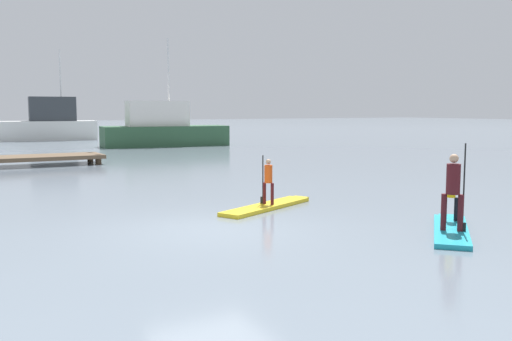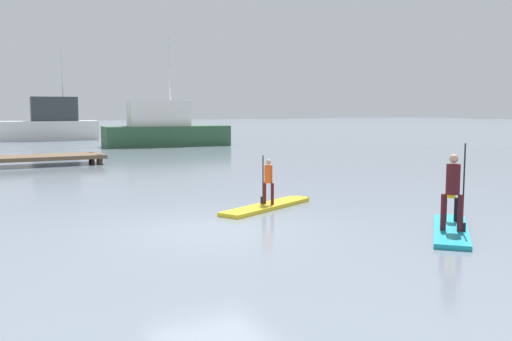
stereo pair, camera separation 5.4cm
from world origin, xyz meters
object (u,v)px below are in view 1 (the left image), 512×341
paddleboard_far (451,230)px  paddler_child_front (452,193)px  fishing_boat_green_midground (163,129)px  motor_boat_small_navy (44,124)px  paddler_child_solo (268,179)px  paddler_adult (453,187)px  paddleboard_near (268,206)px

paddleboard_far → paddler_child_front: (0.58, 0.54, 0.67)m
fishing_boat_green_midground → motor_boat_small_navy: (-6.09, 11.88, 0.17)m
paddler_child_solo → paddler_adult: paddler_adult is taller
paddleboard_near → paddler_child_front: 4.66m
paddleboard_far → paddler_adult: (-0.22, -0.22, 0.96)m
motor_boat_small_navy → paddleboard_near: bearing=-90.2°
paddler_adult → fishing_boat_green_midground: 30.36m
paddleboard_near → fishing_boat_green_midground: fishing_boat_green_midground is taller
paddleboard_near → motor_boat_small_navy: size_ratio=0.37×
paddler_child_solo → paddler_child_front: (2.46, -3.91, -0.05)m
motor_boat_small_navy → paddler_adult: bearing=-87.9°
paddleboard_near → fishing_boat_green_midground: (6.24, 25.36, 1.12)m
paddler_child_front → paddleboard_near: bearing=122.2°
paddleboard_far → paddler_adult: 1.01m
paddler_adult → fishing_boat_green_midground: (4.57, 30.01, 0.16)m
paddleboard_near → motor_boat_small_navy: 37.26m
paddler_adult → motor_boat_small_navy: motor_boat_small_navy is taller
paddler_child_front → motor_boat_small_navy: bearing=93.2°
paddler_child_front → motor_boat_small_navy: motor_boat_small_navy is taller
paddleboard_far → paddler_child_solo: bearing=112.9°
paddleboard_near → fishing_boat_green_midground: size_ratio=0.38×
paddler_child_front → fishing_boat_green_midground: (3.78, 29.26, 0.45)m
fishing_boat_green_midground → motor_boat_small_navy: 13.35m
paddleboard_near → paddleboard_far: size_ratio=1.21×
paddler_child_solo → paddler_adult: (1.66, -4.67, 0.24)m
paddler_child_solo → paddleboard_far: bearing=-67.1°
paddler_adult → paddleboard_far: bearing=45.1°
paddler_child_solo → paddleboard_near: bearing=-100.4°
paddleboard_far → fishing_boat_green_midground: fishing_boat_green_midground is taller
paddler_adult → paddler_child_front: (0.79, 0.75, -0.28)m
paddleboard_near → paddler_child_solo: (0.00, 0.01, 0.72)m
paddleboard_near → fishing_boat_green_midground: 26.14m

